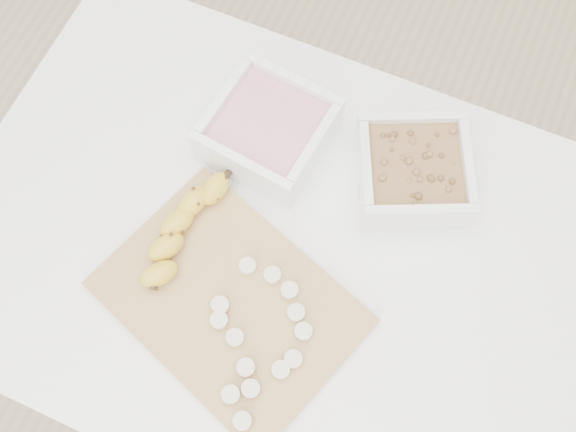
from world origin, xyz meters
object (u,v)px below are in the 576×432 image
at_px(table, 281,265).
at_px(bowl_yogurt, 269,130).
at_px(banana, 182,231).
at_px(cutting_board, 230,302).
at_px(bowl_granola, 413,171).

bearing_deg(table, bowl_yogurt, 119.22).
distance_m(table, banana, 0.19).
height_order(bowl_yogurt, cutting_board, bowl_yogurt).
distance_m(bowl_yogurt, bowl_granola, 0.23).
bearing_deg(bowl_yogurt, table, -60.78).
bearing_deg(table, cutting_board, -106.63).
bearing_deg(table, bowl_granola, 51.61).
distance_m(bowl_yogurt, banana, 0.20).
bearing_deg(cutting_board, bowl_granola, 58.79).
xyz_separation_m(bowl_yogurt, bowl_granola, (0.23, 0.02, -0.00)).
bearing_deg(table, banana, -162.48).
distance_m(table, bowl_yogurt, 0.22).
xyz_separation_m(bowl_granola, banana, (-0.28, -0.22, -0.01)).
height_order(bowl_yogurt, bowl_granola, bowl_yogurt).
bearing_deg(banana, bowl_yogurt, 93.17).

